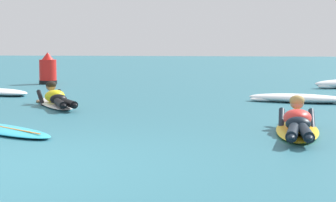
{
  "coord_description": "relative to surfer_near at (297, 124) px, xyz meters",
  "views": [
    {
      "loc": [
        2.91,
        -5.16,
        1.2
      ],
      "look_at": [
        0.98,
        3.96,
        0.3
      ],
      "focal_mm": 59.47,
      "sensor_mm": 36.0,
      "label": 1
    }
  ],
  "objects": [
    {
      "name": "drifting_surfboard",
      "position": [
        -4.12,
        -0.74,
        -0.1
      ],
      "size": [
        2.18,
        1.65,
        0.16
      ],
      "color": "#2DB2D1",
      "rests_on": "ground"
    },
    {
      "name": "whitewater_back",
      "position": [
        -7.23,
        4.87,
        -0.06
      ],
      "size": [
        2.05,
        1.46,
        0.16
      ],
      "color": "white",
      "rests_on": "ground"
    },
    {
      "name": "whitewater_mid_right",
      "position": [
        0.09,
        4.49,
        -0.04
      ],
      "size": [
        2.25,
        1.03,
        0.19
      ],
      "color": "white",
      "rests_on": "ground"
    },
    {
      "name": "channel_marker_buoy",
      "position": [
        -7.83,
        9.11,
        0.28
      ],
      "size": [
        0.58,
        0.58,
        1.04
      ],
      "color": "red",
      "rests_on": "ground"
    },
    {
      "name": "surfer_far",
      "position": [
        -4.77,
        2.65,
        0.0
      ],
      "size": [
        1.79,
        2.37,
        0.55
      ],
      "color": "white",
      "rests_on": "ground"
    },
    {
      "name": "surfer_near",
      "position": [
        0.0,
        0.0,
        0.0
      ],
      "size": [
        0.6,
        2.62,
        0.53
      ],
      "color": "yellow",
      "rests_on": "ground"
    },
    {
      "name": "ground_plane",
      "position": [
        -3.09,
        7.21,
        -0.13
      ],
      "size": [
        120.0,
        120.0,
        0.0
      ],
      "primitive_type": "plane",
      "color": "#2D6B7A"
    }
  ]
}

